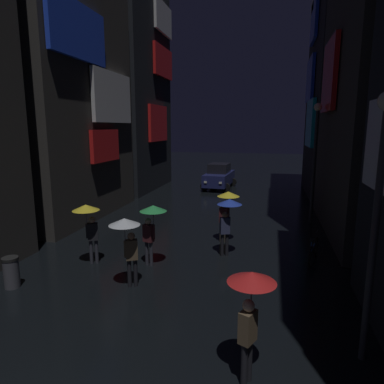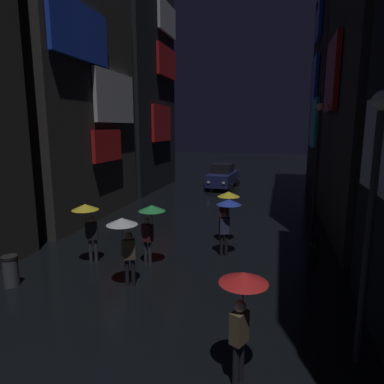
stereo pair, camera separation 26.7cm
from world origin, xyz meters
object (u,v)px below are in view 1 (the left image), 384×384
object	(u,v)px
car_distant	(219,176)
streetlamp_right_far	(315,150)
pedestrian_near_crossing_blue	(228,211)
pedestrian_midstreet_centre_red	(250,297)
pedestrian_far_right_yellow	(227,202)
bicycle_parked_at_storefront	(313,250)
pedestrian_foreground_right_green	(152,218)
pedestrian_midstreet_left_clear	(127,233)
trash_bin	(11,272)
pedestrian_foreground_left_yellow	(88,217)
streetlamp_right_near	(378,200)

from	to	relation	value
car_distant	streetlamp_right_far	xyz separation A→B (m)	(5.88, -8.72, 2.65)
pedestrian_near_crossing_blue	pedestrian_midstreet_centre_red	bearing A→B (deg)	-79.11
car_distant	pedestrian_far_right_yellow	bearing A→B (deg)	-79.94
pedestrian_midstreet_centre_red	pedestrian_near_crossing_blue	bearing A→B (deg)	100.89
pedestrian_midstreet_centre_red	bicycle_parked_at_storefront	size ratio (longest dim) A/B	1.20
pedestrian_far_right_yellow	pedestrian_near_crossing_blue	distance (m)	1.49
pedestrian_near_crossing_blue	pedestrian_foreground_right_green	distance (m)	2.82
pedestrian_midstreet_left_clear	trash_bin	xyz separation A→B (m)	(-3.36, -0.78, -1.20)
pedestrian_midstreet_left_clear	pedestrian_foreground_left_yellow	size ratio (longest dim) A/B	1.00
bicycle_parked_at_storefront	streetlamp_right_near	xyz separation A→B (m)	(0.40, -5.26, 2.95)
pedestrian_far_right_yellow	pedestrian_foreground_right_green	world-z (taller)	same
pedestrian_near_crossing_blue	streetlamp_right_far	size ratio (longest dim) A/B	0.37
pedestrian_far_right_yellow	car_distant	size ratio (longest dim) A/B	0.50
pedestrian_near_crossing_blue	trash_bin	xyz separation A→B (m)	(-5.86, -4.03, -1.20)
streetlamp_right_far	streetlamp_right_near	bearing A→B (deg)	-90.00
pedestrian_near_crossing_blue	car_distant	size ratio (longest dim) A/B	0.50
pedestrian_midstreet_left_clear	pedestrian_midstreet_centre_red	bearing A→B (deg)	-38.78
bicycle_parked_at_storefront	pedestrian_far_right_yellow	bearing A→B (deg)	158.02
pedestrian_near_crossing_blue	streetlamp_right_far	world-z (taller)	streetlamp_right_far
streetlamp_right_far	pedestrian_midstreet_left_clear	bearing A→B (deg)	-125.26
pedestrian_near_crossing_blue	car_distant	xyz separation A→B (m)	(-2.44, 13.88, -0.74)
pedestrian_midstreet_centre_red	pedestrian_midstreet_left_clear	bearing A→B (deg)	141.22
pedestrian_far_right_yellow	streetlamp_right_near	xyz separation A→B (m)	(3.67, -6.58, 1.67)
streetlamp_right_near	pedestrian_far_right_yellow	bearing A→B (deg)	119.17
pedestrian_far_right_yellow	pedestrian_foreground_left_yellow	bearing A→B (deg)	-141.58
car_distant	bicycle_parked_at_storefront	bearing A→B (deg)	-68.28
pedestrian_near_crossing_blue	streetlamp_right_near	size ratio (longest dim) A/B	0.40
pedestrian_foreground_left_yellow	bicycle_parked_at_storefront	xyz separation A→B (m)	(7.53, 2.06, -1.28)
pedestrian_foreground_left_yellow	streetlamp_right_near	distance (m)	8.72
streetlamp_right_near	trash_bin	size ratio (longest dim) A/B	5.71
pedestrian_near_crossing_blue	bicycle_parked_at_storefront	xyz separation A→B (m)	(3.03, 0.15, -1.28)
pedestrian_foreground_left_yellow	car_distant	world-z (taller)	pedestrian_foreground_left_yellow
pedestrian_far_right_yellow	streetlamp_right_far	size ratio (longest dim) A/B	0.37
pedestrian_far_right_yellow	streetlamp_right_near	size ratio (longest dim) A/B	0.40
car_distant	trash_bin	bearing A→B (deg)	-100.82
pedestrian_foreground_left_yellow	bicycle_parked_at_storefront	size ratio (longest dim) A/B	1.20
pedestrian_midstreet_centre_red	streetlamp_right_near	size ratio (longest dim) A/B	0.40
pedestrian_foreground_left_yellow	bicycle_parked_at_storefront	distance (m)	7.91
pedestrian_far_right_yellow	pedestrian_midstreet_centre_red	world-z (taller)	same
pedestrian_near_crossing_blue	trash_bin	distance (m)	7.21
car_distant	streetlamp_right_near	xyz separation A→B (m)	(5.88, -19.00, 2.41)
pedestrian_foreground_left_yellow	pedestrian_foreground_right_green	world-z (taller)	same
pedestrian_near_crossing_blue	bicycle_parked_at_storefront	size ratio (longest dim) A/B	1.20
pedestrian_foreground_left_yellow	pedestrian_midstreet_centre_red	xyz separation A→B (m)	(5.70, -4.31, 0.00)
pedestrian_midstreet_left_clear	car_distant	distance (m)	17.14
pedestrian_far_right_yellow	pedestrian_foreground_right_green	distance (m)	3.69
pedestrian_foreground_right_green	bicycle_parked_at_storefront	bearing A→B (deg)	17.42
pedestrian_foreground_right_green	car_distant	xyz separation A→B (m)	(-0.08, 15.43, -0.74)
pedestrian_far_right_yellow	car_distant	distance (m)	12.63
trash_bin	streetlamp_right_near	bearing A→B (deg)	-6.67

